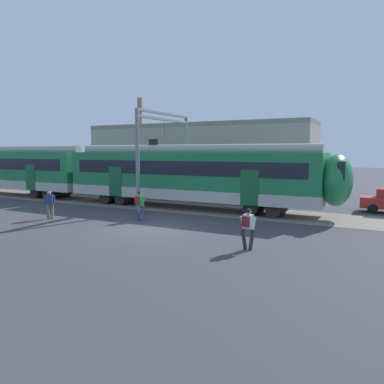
% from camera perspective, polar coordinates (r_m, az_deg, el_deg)
% --- Properties ---
extents(ground_plane, '(160.00, 160.00, 0.00)m').
position_cam_1_polar(ground_plane, '(18.95, -6.32, -5.64)').
color(ground_plane, '#38383D').
extents(track_bed, '(80.00, 4.40, 0.01)m').
position_cam_1_polar(track_bed, '(32.33, -18.21, -0.94)').
color(track_bed, slate).
rests_on(track_bed, ground).
extents(commuter_train, '(38.05, 3.07, 4.73)m').
position_cam_1_polar(commuter_train, '(30.41, -15.08, 2.97)').
color(commuter_train, '#B7B7B2').
rests_on(commuter_train, ground).
extents(pedestrian_navy, '(0.50, 0.71, 1.67)m').
position_cam_1_polar(pedestrian_navy, '(22.99, -20.84, -1.40)').
color(pedestrian_navy, '#6B6051').
rests_on(pedestrian_navy, ground).
extents(pedestrian_green, '(0.58, 0.62, 1.67)m').
position_cam_1_polar(pedestrian_green, '(21.15, -8.02, -1.69)').
color(pedestrian_green, navy).
rests_on(pedestrian_green, ground).
extents(pedestrian_white, '(0.61, 0.61, 1.67)m').
position_cam_1_polar(pedestrian_white, '(14.92, 8.50, -5.05)').
color(pedestrian_white, '#28282D').
rests_on(pedestrian_white, ground).
extents(catenary_gantry, '(0.24, 6.64, 6.53)m').
position_cam_1_polar(catenary_gantry, '(26.30, -4.23, 7.17)').
color(catenary_gantry, gray).
rests_on(catenary_gantry, ground).
extents(background_building, '(21.49, 5.00, 9.20)m').
position_cam_1_polar(background_building, '(35.47, 0.73, 5.18)').
color(background_building, gray).
rests_on(background_building, ground).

